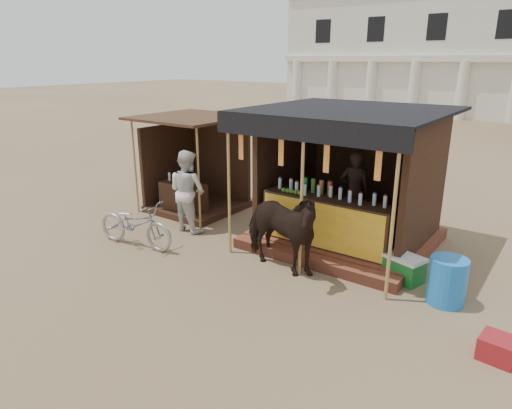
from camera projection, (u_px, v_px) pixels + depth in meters
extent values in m
plane|color=#846B4C|center=(200.00, 291.00, 7.58)|extent=(120.00, 120.00, 0.00)
cube|color=brown|center=(346.00, 235.00, 9.69)|extent=(3.40, 2.80, 0.22)
cube|color=brown|center=(310.00, 260.00, 8.49)|extent=(3.40, 0.35, 0.20)
cube|color=#382014|center=(327.00, 222.00, 8.78)|extent=(2.60, 0.55, 0.95)
cube|color=orange|center=(320.00, 226.00, 8.56)|extent=(2.50, 0.02, 0.88)
cube|color=#382014|center=(374.00, 162.00, 10.24)|extent=(3.00, 0.12, 2.50)
cube|color=#382014|center=(288.00, 164.00, 10.11)|extent=(0.12, 2.50, 2.50)
cube|color=#382014|center=(425.00, 184.00, 8.44)|extent=(0.12, 2.50, 2.50)
cube|color=black|center=(350.00, 110.00, 8.73)|extent=(3.60, 3.60, 0.06)
cube|color=black|center=(303.00, 131.00, 7.41)|extent=(3.60, 0.06, 0.36)
cylinder|color=tan|center=(229.00, 186.00, 8.69)|extent=(0.06, 0.06, 2.75)
cylinder|color=tan|center=(302.00, 200.00, 7.80)|extent=(0.06, 0.06, 2.75)
cylinder|color=tan|center=(393.00, 219.00, 6.90)|extent=(0.06, 0.06, 2.75)
cube|color=red|center=(241.00, 145.00, 8.27)|extent=(0.10, 0.02, 0.55)
cube|color=red|center=(281.00, 150.00, 7.79)|extent=(0.10, 0.02, 0.55)
cube|color=red|center=(327.00, 156.00, 7.30)|extent=(0.10, 0.02, 0.55)
cube|color=red|center=(378.00, 163.00, 6.82)|extent=(0.10, 0.02, 0.55)
imported|color=black|center=(354.00, 191.00, 9.44)|extent=(0.72, 0.59, 1.70)
cube|color=#382014|center=(198.00, 206.00, 11.70)|extent=(2.00, 2.00, 0.15)
cube|color=#382014|center=(221.00, 163.00, 12.13)|extent=(1.90, 0.10, 2.10)
cube|color=#382014|center=(170.00, 164.00, 11.93)|extent=(0.10, 1.90, 2.10)
cube|color=#472D19|center=(191.00, 117.00, 10.93)|extent=(2.40, 2.40, 0.06)
cylinder|color=tan|center=(135.00, 167.00, 11.14)|extent=(0.05, 0.05, 2.35)
cylinder|color=tan|center=(199.00, 179.00, 9.97)|extent=(0.05, 0.05, 2.35)
cube|color=#382014|center=(183.00, 199.00, 11.21)|extent=(1.20, 0.50, 0.80)
imported|color=black|center=(279.00, 230.00, 8.13)|extent=(1.94, 1.10, 1.55)
imported|color=#97979F|center=(135.00, 224.00, 9.27)|extent=(1.90, 0.89, 0.96)
imported|color=silver|center=(187.00, 191.00, 10.05)|extent=(0.92, 0.74, 1.82)
cylinder|color=blue|center=(447.00, 281.00, 7.11)|extent=(0.68, 0.68, 0.76)
cube|color=maroon|center=(498.00, 348.00, 5.83)|extent=(0.47, 0.45, 0.31)
cube|color=#19712A|center=(404.00, 270.00, 7.89)|extent=(0.72, 0.58, 0.40)
cube|color=white|center=(405.00, 258.00, 7.82)|extent=(0.74, 0.61, 0.06)
cube|color=silver|center=(479.00, 54.00, 30.63)|extent=(26.00, 7.00, 8.00)
cube|color=silver|center=(466.00, 59.00, 27.94)|extent=(26.00, 0.50, 0.40)
cylinder|color=silver|center=(297.00, 85.00, 35.22)|extent=(0.70, 0.70, 3.60)
cylinder|color=silver|center=(332.00, 86.00, 33.54)|extent=(0.70, 0.70, 3.60)
cylinder|color=silver|center=(371.00, 87.00, 31.87)|extent=(0.70, 0.70, 3.60)
cylinder|color=silver|center=(414.00, 89.00, 30.20)|extent=(0.70, 0.70, 3.60)
cylinder|color=silver|center=(462.00, 91.00, 28.52)|extent=(0.70, 0.70, 3.60)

